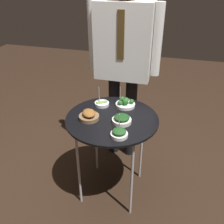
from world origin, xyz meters
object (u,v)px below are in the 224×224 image
(serving_cart, at_px, (112,123))
(bowl_broccoli_back_right, at_px, (125,103))
(bowl_spinach_center, at_px, (122,119))
(bowl_spinach_front_center, at_px, (119,133))
(bowl_roast_mid_left, at_px, (89,116))
(waiter_figure, at_px, (124,51))
(bowl_asparagus_near_rim, at_px, (102,104))

(serving_cart, height_order, bowl_broccoli_back_right, bowl_broccoli_back_right)
(bowl_spinach_center, xyz_separation_m, bowl_spinach_front_center, (0.02, -0.17, -0.00))
(bowl_roast_mid_left, bearing_deg, serving_cart, 21.77)
(bowl_spinach_center, distance_m, bowl_roast_mid_left, 0.25)
(bowl_broccoli_back_right, bearing_deg, bowl_roast_mid_left, -128.77)
(bowl_broccoli_back_right, height_order, waiter_figure, waiter_figure)
(bowl_spinach_center, bearing_deg, bowl_asparagus_near_rim, 136.14)
(bowl_roast_mid_left, xyz_separation_m, waiter_figure, (0.12, 0.61, 0.33))
(serving_cart, distance_m, bowl_spinach_center, 0.13)
(serving_cart, relative_size, bowl_spinach_center, 5.21)
(bowl_broccoli_back_right, bearing_deg, bowl_spinach_front_center, -82.31)
(serving_cart, xyz_separation_m, bowl_asparagus_near_rim, (-0.13, 0.17, 0.07))
(bowl_spinach_center, height_order, waiter_figure, waiter_figure)
(bowl_asparagus_near_rim, distance_m, waiter_figure, 0.52)
(bowl_asparagus_near_rim, relative_size, waiter_figure, 0.09)
(bowl_spinach_front_center, bearing_deg, bowl_asparagus_near_rim, 122.50)
(bowl_spinach_front_center, relative_size, bowl_broccoli_back_right, 0.91)
(waiter_figure, bearing_deg, serving_cart, -85.21)
(bowl_asparagus_near_rim, distance_m, bowl_spinach_front_center, 0.46)
(serving_cart, bearing_deg, bowl_broccoli_back_right, 74.99)
(serving_cart, bearing_deg, bowl_asparagus_near_rim, 128.75)
(serving_cart, height_order, bowl_spinach_front_center, bowl_spinach_front_center)
(bowl_spinach_center, relative_size, bowl_broccoli_back_right, 0.83)
(serving_cart, height_order, waiter_figure, waiter_figure)
(bowl_asparagus_near_rim, xyz_separation_m, waiter_figure, (0.09, 0.37, 0.34))
(bowl_asparagus_near_rim, xyz_separation_m, bowl_spinach_front_center, (0.25, -0.39, 0.01))
(bowl_broccoli_back_right, bearing_deg, bowl_spinach_center, -82.62)
(bowl_spinach_center, height_order, bowl_asparagus_near_rim, bowl_asparagus_near_rim)
(bowl_roast_mid_left, distance_m, bowl_broccoli_back_right, 0.35)
(bowl_asparagus_near_rim, bearing_deg, bowl_spinach_front_center, -57.50)
(bowl_asparagus_near_rim, height_order, bowl_broccoli_back_right, bowl_broccoli_back_right)
(bowl_asparagus_near_rim, bearing_deg, waiter_figure, 76.54)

